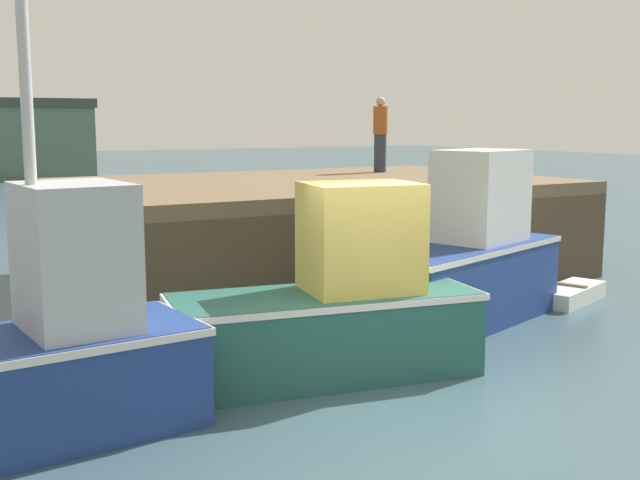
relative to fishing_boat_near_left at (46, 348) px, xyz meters
name	(u,v)px	position (x,y,z in m)	size (l,w,h in m)	color
ground	(405,404)	(3.72, -0.94, -0.96)	(120.00, 160.00, 0.10)	#38515B
pier	(329,200)	(6.52, 5.54, 0.68)	(9.78, 6.63, 1.96)	brown
fishing_boat_near_left	(46,348)	(0.00, 0.00, 0.00)	(3.23, 1.73, 4.60)	navy
fishing_boat_near_right	(334,308)	(3.46, 0.22, -0.06)	(4.00, 2.03, 2.40)	#23564C
fishing_boat_mid	(467,262)	(6.59, 1.42, 0.06)	(4.08, 2.54, 2.71)	navy
rowboat	(571,294)	(9.15, 1.61, -0.77)	(1.81, 1.18, 0.32)	silver
dockworker	(380,134)	(9.09, 7.53, 1.94)	(0.34, 0.34, 1.76)	#2D3342
warehouse	(24,138)	(6.22, 38.81, 1.32)	(7.12, 4.72, 4.43)	#4C6656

